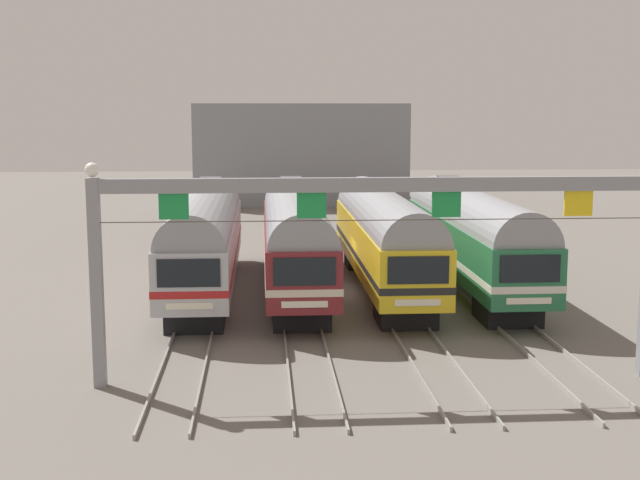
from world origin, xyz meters
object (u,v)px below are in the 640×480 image
commuter_train_green (471,234)px  commuter_train_yellow (384,235)px  commuter_train_maroon (295,235)px  catenary_gantry (379,221)px  commuter_train_stainless (205,236)px

commuter_train_green → commuter_train_yellow: bearing=-179.9°
commuter_train_maroon → commuter_train_green: same height
commuter_train_yellow → catenary_gantry: (-2.09, -13.49, 2.44)m
commuter_train_maroon → commuter_train_green: size_ratio=1.00×
commuter_train_stainless → commuter_train_green: bearing=0.0°
commuter_train_yellow → commuter_train_green: bearing=0.1°
commuter_train_stainless → commuter_train_green: (12.57, 0.00, 0.00)m
commuter_train_stainless → commuter_train_yellow: bearing=-0.0°
commuter_train_green → catenary_gantry: catenary_gantry is taller
commuter_train_stainless → commuter_train_green: same height
commuter_train_stainless → commuter_train_yellow: size_ratio=1.00×
commuter_train_green → commuter_train_stainless: bearing=180.0°
commuter_train_stainless → commuter_train_yellow: (8.38, -0.00, -0.00)m
commuter_train_stainless → commuter_train_green: 12.57m
commuter_train_stainless → catenary_gantry: 15.09m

